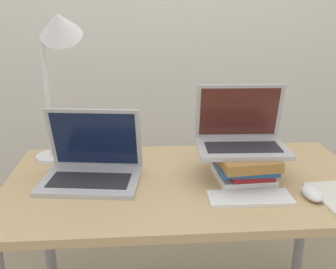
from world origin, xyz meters
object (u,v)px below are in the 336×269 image
mouse (312,193)px  desk_lamp (58,44)px  book_stack (243,163)px  wireless_keyboard (250,198)px  laptop_left (92,166)px  laptop_on_books (241,136)px

mouse → desk_lamp: (-0.88, 0.40, 0.46)m
book_stack → desk_lamp: size_ratio=0.48×
wireless_keyboard → desk_lamp: bearing=149.6°
laptop_left → laptop_on_books: (0.55, -0.00, 0.11)m
laptop_left → laptop_on_books: size_ratio=1.14×
wireless_keyboard → mouse: bearing=-1.5°
wireless_keyboard → mouse: size_ratio=2.49×
laptop_left → wireless_keyboard: 0.58m
wireless_keyboard → mouse: mouse is taller
mouse → wireless_keyboard: bearing=178.5°
laptop_left → mouse: laptop_left is taller
laptop_left → desk_lamp: desk_lamp is taller
laptop_left → mouse: size_ratio=3.40×
mouse → laptop_left: bearing=164.6°
laptop_left → book_stack: size_ratio=1.24×
book_stack → mouse: size_ratio=2.73×
laptop_left → desk_lamp: size_ratio=0.60×
wireless_keyboard → laptop_on_books: bearing=87.1°
laptop_on_books → desk_lamp: (-0.68, 0.19, 0.32)m
desk_lamp → laptop_on_books: bearing=-15.8°
wireless_keyboard → desk_lamp: size_ratio=0.44×
laptop_left → book_stack: 0.56m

